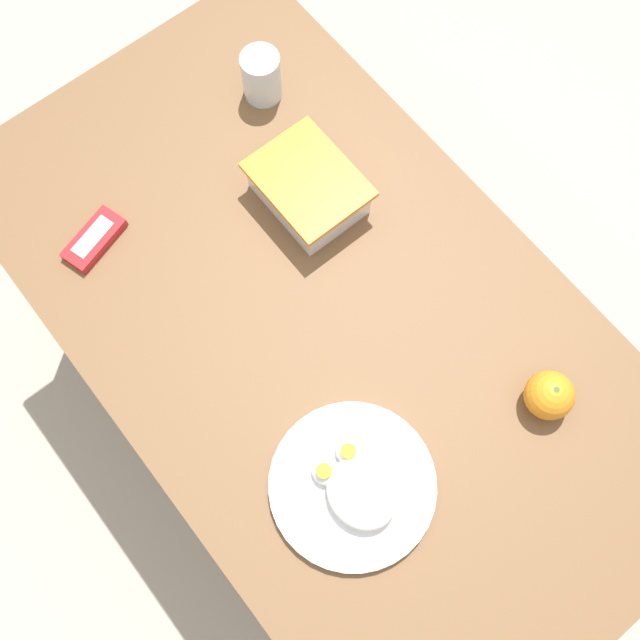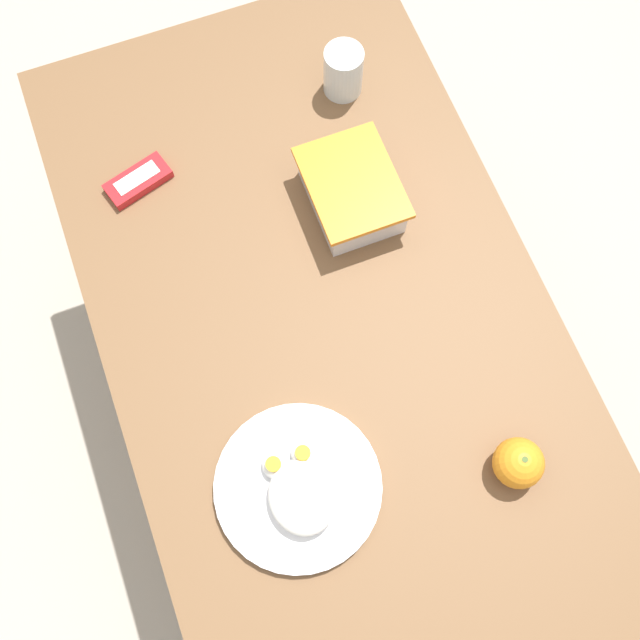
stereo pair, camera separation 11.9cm
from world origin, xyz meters
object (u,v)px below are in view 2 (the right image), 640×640
(orange_fruit, at_px, (518,463))
(drinking_glass, at_px, (343,71))
(food_container, at_px, (351,193))
(rice_plate, at_px, (299,488))
(candy_bar, at_px, (138,181))

(orange_fruit, distance_m, drinking_glass, 0.73)
(food_container, bearing_deg, orange_fruit, 7.50)
(orange_fruit, relative_size, drinking_glass, 0.81)
(orange_fruit, relative_size, rice_plate, 0.30)
(orange_fruit, height_order, rice_plate, orange_fruit)
(food_container, xyz_separation_m, candy_bar, (-0.16, -0.33, -0.02))
(food_container, height_order, orange_fruit, orange_fruit)
(food_container, relative_size, drinking_glass, 1.97)
(candy_bar, bearing_deg, food_container, 63.67)
(food_container, height_order, rice_plate, food_container)
(orange_fruit, bearing_deg, rice_plate, -104.60)
(rice_plate, relative_size, candy_bar, 2.06)
(rice_plate, height_order, drinking_glass, drinking_glass)
(rice_plate, distance_m, drinking_glass, 0.73)
(rice_plate, bearing_deg, candy_bar, -172.26)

